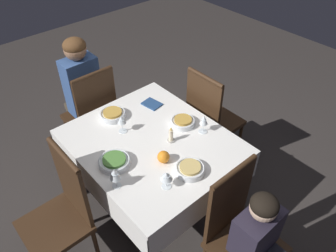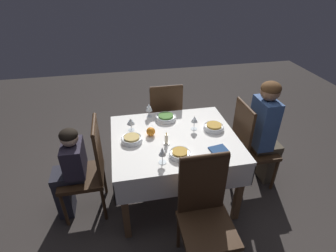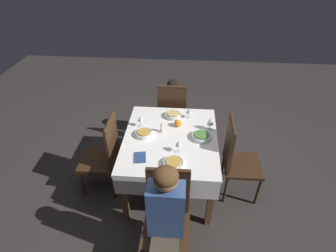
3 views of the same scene
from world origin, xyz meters
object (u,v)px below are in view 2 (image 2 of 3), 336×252
(chair_north, at_px, (165,118))
(wine_glass_south, at_px, (162,152))
(wine_glass_west, at_px, (131,122))
(chair_east, at_px, (249,143))
(orange_fruit, at_px, (151,132))
(chair_west, at_px, (89,167))
(person_child_dark, at_px, (69,170))
(wine_glass_north, at_px, (149,108))
(bowl_south, at_px, (180,154))
(wine_glass_east, at_px, (194,120))
(bowl_west, at_px, (132,139))
(napkin_red_folded, at_px, (218,149))
(dining_table, at_px, (174,145))
(bowl_east, at_px, (214,127))
(chair_south, at_px, (205,212))
(candle_centerpiece, at_px, (166,140))
(bowl_north, at_px, (166,117))

(chair_north, xyz_separation_m, wine_glass_south, (-0.23, -1.11, 0.33))
(wine_glass_west, bearing_deg, wine_glass_south, -68.64)
(chair_east, relative_size, orange_fruit, 11.82)
(chair_west, relative_size, person_child_dark, 1.04)
(wine_glass_north, relative_size, bowl_south, 0.84)
(wine_glass_east, bearing_deg, chair_east, -6.46)
(bowl_west, distance_m, bowl_south, 0.50)
(chair_east, bearing_deg, chair_north, 47.57)
(bowl_south, xyz_separation_m, orange_fruit, (-0.20, 0.37, 0.02))
(chair_east, distance_m, napkin_red_folded, 0.62)
(chair_west, distance_m, wine_glass_south, 0.80)
(dining_table, bearing_deg, bowl_east, 7.63)
(bowl_south, bearing_deg, bowl_west, 142.02)
(chair_north, height_order, chair_south, same)
(dining_table, distance_m, wine_glass_south, 0.45)
(chair_south, relative_size, wine_glass_north, 6.36)
(bowl_west, bearing_deg, wine_glass_east, 8.56)
(candle_centerpiece, xyz_separation_m, orange_fruit, (-0.12, 0.18, -0.00))
(dining_table, bearing_deg, orange_fruit, 162.21)
(orange_fruit, bearing_deg, wine_glass_east, 3.62)
(chair_south, relative_size, bowl_north, 4.62)
(chair_north, height_order, bowl_south, chair_north)
(wine_glass_east, bearing_deg, orange_fruit, -176.38)
(dining_table, height_order, chair_south, chair_south)
(dining_table, distance_m, chair_south, 0.77)
(chair_north, relative_size, person_child_dark, 1.04)
(bowl_north, bearing_deg, person_child_dark, -159.56)
(chair_north, bearing_deg, chair_east, 137.57)
(chair_west, height_order, candle_centerpiece, chair_west)
(bowl_north, relative_size, candle_centerpiece, 1.70)
(bowl_east, bearing_deg, bowl_south, -140.65)
(dining_table, distance_m, chair_east, 0.85)
(bowl_east, bearing_deg, wine_glass_west, 170.02)
(wine_glass_east, bearing_deg, napkin_red_folded, -72.68)
(wine_glass_west, distance_m, napkin_red_folded, 0.89)
(dining_table, distance_m, candle_centerpiece, 0.20)
(chair_east, relative_size, napkin_red_folded, 5.97)
(chair_south, height_order, orange_fruit, chair_south)
(wine_glass_west, height_order, napkin_red_folded, wine_glass_west)
(chair_east, distance_m, person_child_dark, 1.86)
(chair_north, relative_size, bowl_south, 5.34)
(chair_east, xyz_separation_m, chair_west, (-1.68, -0.06, 0.00))
(dining_table, relative_size, bowl_north, 5.47)
(bowl_east, distance_m, wine_glass_north, 0.72)
(person_child_dark, bearing_deg, napkin_red_folded, 79.56)
(bowl_east, bearing_deg, person_child_dark, -176.44)
(bowl_west, height_order, bowl_north, same)
(candle_centerpiece, bearing_deg, wine_glass_south, -108.05)
(chair_west, distance_m, wine_glass_north, 0.87)
(chair_south, bearing_deg, wine_glass_west, 116.96)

